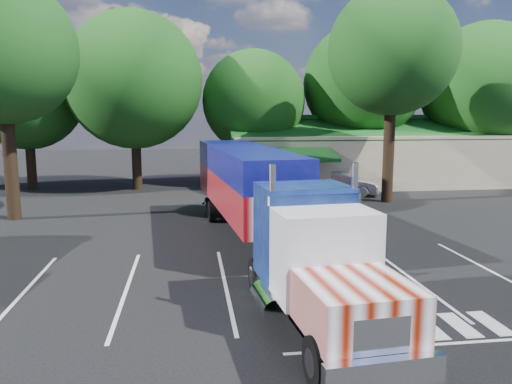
{
  "coord_description": "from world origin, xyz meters",
  "views": [
    {
      "loc": [
        -1.11,
        -21.82,
        5.61
      ],
      "look_at": [
        1.96,
        0.97,
        2.0
      ],
      "focal_mm": 35.0,
      "sensor_mm": 36.0,
      "label": 1
    }
  ],
  "objects": [
    {
      "name": "ground",
      "position": [
        0.0,
        0.0,
        0.0
      ],
      "size": [
        120.0,
        120.0,
        0.0
      ],
      "primitive_type": "plane",
      "color": "black",
      "rests_on": "ground"
    },
    {
      "name": "event_hall",
      "position": [
        13.74,
        17.81,
        2.21
      ],
      "size": [
        24.2,
        14.12,
        5.55
      ],
      "color": "#C3AC91",
      "rests_on": "ground"
    },
    {
      "name": "tree_row_b",
      "position": [
        -13.0,
        17.8,
        7.13
      ],
      "size": [
        8.4,
        8.4,
        11.35
      ],
      "color": "black",
      "rests_on": "ground"
    },
    {
      "name": "tree_row_c",
      "position": [
        -5.0,
        16.2,
        8.04
      ],
      "size": [
        10.0,
        10.0,
        13.05
      ],
      "color": "black",
      "rests_on": "ground"
    },
    {
      "name": "tree_row_d",
      "position": [
        4.0,
        17.5,
        6.58
      ],
      "size": [
        8.0,
        8.0,
        10.6
      ],
      "color": "black",
      "rests_on": "ground"
    },
    {
      "name": "tree_row_e",
      "position": [
        13.0,
        18.0,
        8.09
      ],
      "size": [
        9.6,
        9.6,
        12.9
      ],
      "color": "black",
      "rests_on": "ground"
    },
    {
      "name": "tree_row_f",
      "position": [
        23.0,
        16.8,
        7.79
      ],
      "size": [
        10.4,
        10.4,
        13.0
      ],
      "color": "black",
      "rests_on": "ground"
    },
    {
      "name": "tree_near_left",
      "position": [
        -10.5,
        6.0,
        8.81
      ],
      "size": [
        7.6,
        7.6,
        12.65
      ],
      "color": "black",
      "rests_on": "ground"
    },
    {
      "name": "tree_near_right",
      "position": [
        11.5,
        8.5,
        9.46
      ],
      "size": [
        8.0,
        8.0,
        13.5
      ],
      "color": "black",
      "rests_on": "ground"
    },
    {
      "name": "semi_truck",
      "position": [
        1.6,
        -2.1,
        2.44
      ],
      "size": [
        4.47,
        20.73,
        4.31
      ],
      "rotation": [
        0.0,
        0.0,
        0.09
      ],
      "color": "black",
      "rests_on": "ground"
    },
    {
      "name": "woman",
      "position": [
        4.5,
        -6.0,
        0.75
      ],
      "size": [
        0.54,
        0.64,
        1.5
      ],
      "primitive_type": "imported",
      "rotation": [
        0.0,
        0.0,
        1.97
      ],
      "color": "black",
      "rests_on": "ground"
    },
    {
      "name": "bicycle",
      "position": [
        1.8,
        2.88,
        0.51
      ],
      "size": [
        1.47,
        2.04,
        1.02
      ],
      "primitive_type": "imported",
      "rotation": [
        0.0,
        0.0,
        0.46
      ],
      "color": "black",
      "rests_on": "ground"
    },
    {
      "name": "silver_sedan",
      "position": [
        9.63,
        11.55,
        0.79
      ],
      "size": [
        5.03,
        3.58,
        1.58
      ],
      "primitive_type": "imported",
      "rotation": [
        0.0,
        0.0,
        1.12
      ],
      "color": "#94959B",
      "rests_on": "ground"
    }
  ]
}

